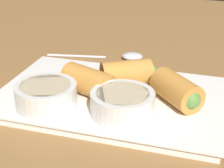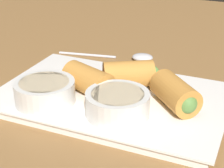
{
  "view_description": "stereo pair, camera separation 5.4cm",
  "coord_description": "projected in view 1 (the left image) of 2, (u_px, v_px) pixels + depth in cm",
  "views": [
    {
      "loc": [
        -13.06,
        49.1,
        28.79
      ],
      "look_at": [
        1.28,
        2.13,
        5.13
      ],
      "focal_mm": 60.0,
      "sensor_mm": 36.0,
      "label": 1
    },
    {
      "loc": [
        -18.15,
        47.23,
        28.79
      ],
      "look_at": [
        1.28,
        2.13,
        5.13
      ],
      "focal_mm": 60.0,
      "sensor_mm": 36.0,
      "label": 2
    }
  ],
  "objects": [
    {
      "name": "roll_back_left",
      "position": [
        90.0,
        82.0,
        0.54
      ],
      "size": [
        8.51,
        6.58,
        4.08
      ],
      "color": "#C68438",
      "rests_on": "serving_plate"
    },
    {
      "name": "spoon",
      "position": [
        124.0,
        56.0,
        0.71
      ],
      "size": [
        18.56,
        5.19,
        1.37
      ],
      "color": "silver",
      "rests_on": "table_surface"
    },
    {
      "name": "dipping_bowl_near",
      "position": [
        123.0,
        103.0,
        0.49
      ],
      "size": [
        8.5,
        8.5,
        3.22
      ],
      "color": "silver",
      "rests_on": "serving_plate"
    },
    {
      "name": "table_surface",
      "position": [
        124.0,
        103.0,
        0.58
      ],
      "size": [
        180.0,
        140.0,
        2.0
      ],
      "color": "olive",
      "rests_on": "ground"
    },
    {
      "name": "serving_plate",
      "position": [
        112.0,
        98.0,
        0.56
      ],
      "size": [
        33.39,
        21.61,
        1.5
      ],
      "color": "white",
      "rests_on": "table_surface"
    },
    {
      "name": "roll_front_left",
      "position": [
        131.0,
        74.0,
        0.57
      ],
      "size": [
        8.56,
        7.32,
        4.08
      ],
      "color": "#C68438",
      "rests_on": "serving_plate"
    },
    {
      "name": "dipping_bowl_far",
      "position": [
        46.0,
        94.0,
        0.51
      ],
      "size": [
        8.5,
        8.5,
        3.22
      ],
      "color": "silver",
      "rests_on": "serving_plate"
    },
    {
      "name": "roll_front_right",
      "position": [
        178.0,
        91.0,
        0.52
      ],
      "size": [
        8.17,
        8.26,
        4.08
      ],
      "color": "#C68438",
      "rests_on": "serving_plate"
    }
  ]
}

